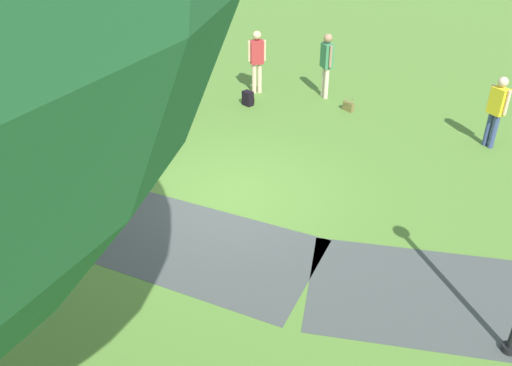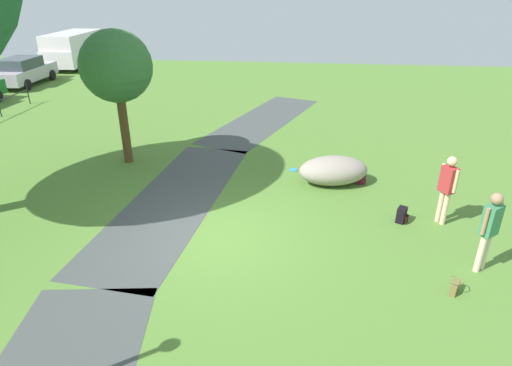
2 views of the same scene
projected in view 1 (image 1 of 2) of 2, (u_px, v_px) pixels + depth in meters
The scene contains 10 objects.
ground_plane at pixel (232, 196), 10.68m from camera, with size 48.00×48.00×0.00m, color #527C31.
footpath_segment_mid at pixel (109, 219), 9.98m from camera, with size 8.19×3.08×0.01m.
lawn_boulder at pixel (150, 103), 13.78m from camera, with size 1.64×2.28×0.84m.
woman_with_handbag at pixel (327, 61), 14.67m from camera, with size 0.41×0.43×1.82m.
man_near_boulder at pixel (257, 57), 14.98m from camera, with size 0.46×0.39×1.80m.
passerby_on_path at pixel (497, 107), 12.07m from camera, with size 0.43×0.42×1.71m.
handbag_on_grass at pixel (348, 106), 14.31m from camera, with size 0.37×0.37×0.31m.
backpack_by_boulder at pixel (162, 99), 14.61m from camera, with size 0.31×0.30×0.40m.
spare_backpack_on_lawn at pixel (248, 98), 14.62m from camera, with size 0.34×0.34×0.40m.
frisbee_on_grass at pixel (98, 131), 13.26m from camera, with size 0.25×0.25×0.02m.
Camera 1 is at (-3.39, 8.36, 5.74)m, focal length 37.26 mm.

